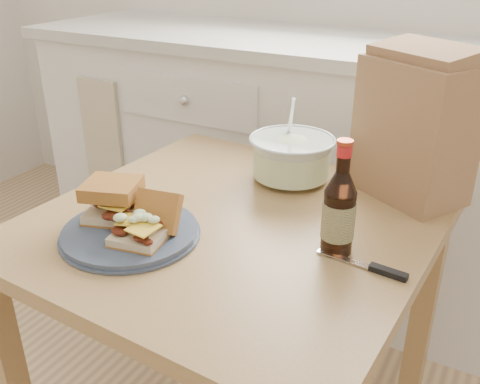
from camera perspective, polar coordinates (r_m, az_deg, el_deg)
The scene contains 9 objects.
cabinet_run at distance 2.01m, azimuth 11.50°, elevation 2.12°, with size 2.50×0.64×0.94m.
dining_table at distance 1.23m, azimuth -0.81°, elevation -7.05°, with size 0.87×0.87×0.69m.
plate at distance 1.13m, azimuth -11.62°, elevation -4.26°, with size 0.28×0.28×0.02m, color #3A475E.
sandwich_left at distance 1.16m, azimuth -13.39°, elevation -0.79°, with size 0.14×0.13×0.08m.
sandwich_right at distance 1.08m, azimuth -10.10°, elevation -3.39°, with size 0.11×0.15×0.08m.
coleslaw_bowl at distance 1.35m, azimuth 5.50°, elevation 3.50°, with size 0.22×0.22×0.22m.
beer_bottle at distance 1.04m, azimuth 10.51°, elevation -2.06°, with size 0.06×0.06×0.23m.
knife at distance 1.03m, azimuth 14.36°, elevation -7.92°, with size 0.18×0.03×0.01m.
paper_bag at distance 1.30m, azimuth 18.15°, elevation 6.26°, with size 0.25×0.16×0.32m, color #977049.
Camera 1 is at (0.52, -0.07, 1.25)m, focal length 40.00 mm.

